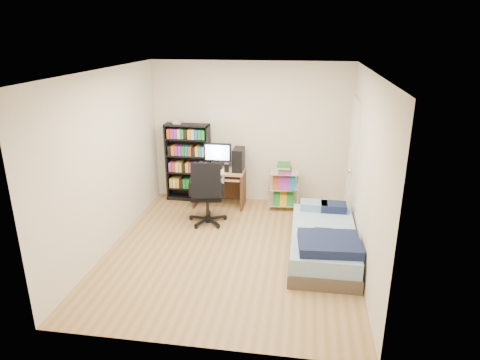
% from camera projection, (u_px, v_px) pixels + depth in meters
% --- Properties ---
extents(room, '(3.58, 4.08, 2.58)m').
position_uv_depth(room, '(231.00, 167.00, 5.70)').
color(room, tan).
rests_on(room, ground).
extents(media_shelf, '(0.80, 0.27, 1.47)m').
position_uv_depth(media_shelf, '(188.00, 162.00, 7.75)').
color(media_shelf, black).
rests_on(media_shelf, room).
extents(computer_desk, '(0.89, 0.51, 1.12)m').
position_uv_depth(computer_desk, '(225.00, 173.00, 7.54)').
color(computer_desk, tan).
rests_on(computer_desk, room).
extents(office_chair, '(0.74, 0.74, 1.07)m').
position_uv_depth(office_chair, '(207.00, 204.00, 6.87)').
color(office_chair, black).
rests_on(office_chair, room).
extents(wire_cart, '(0.54, 0.41, 0.84)m').
position_uv_depth(wire_cart, '(284.00, 179.00, 7.39)').
color(wire_cart, white).
rests_on(wire_cart, room).
extents(bed, '(0.90, 1.80, 0.51)m').
position_uv_depth(bed, '(323.00, 242.00, 5.88)').
color(bed, brown).
rests_on(bed, room).
extents(door, '(0.12, 0.80, 2.00)m').
position_uv_depth(door, '(352.00, 162.00, 6.80)').
color(door, silver).
rests_on(door, room).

